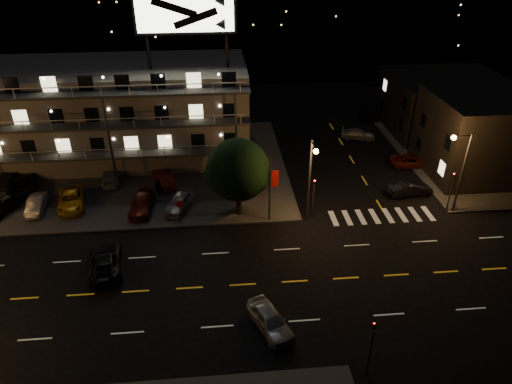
{
  "coord_description": "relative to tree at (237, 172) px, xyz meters",
  "views": [
    {
      "loc": [
        0.61,
        -26.13,
        23.66
      ],
      "look_at": [
        3.75,
        8.0,
        3.36
      ],
      "focal_mm": 32.0,
      "sensor_mm": 36.0,
      "label": 1
    }
  ],
  "objects": [
    {
      "name": "lot_car_1",
      "position": [
        -18.9,
        2.19,
        -3.77
      ],
      "size": [
        1.69,
        4.06,
        1.3
      ],
      "primitive_type": "imported",
      "rotation": [
        0.0,
        0.0,
        0.08
      ],
      "color": "#9A9BA0",
      "rests_on": "curb_nw"
    },
    {
      "name": "road_car_east",
      "position": [
        1.31,
        -14.13,
        -3.83
      ],
      "size": [
        3.27,
        4.7,
        1.49
      ],
      "primitive_type": "imported",
      "rotation": [
        0.0,
        0.0,
        0.39
      ],
      "color": "#9A9BA0",
      "rests_on": "ground"
    },
    {
      "name": "signal_ne",
      "position": [
        19.76,
        -1.19,
        -2.0
      ],
      "size": [
        0.27,
        0.2,
        4.6
      ],
      "color": "#2D2D30",
      "rests_on": "ground"
    },
    {
      "name": "signal_sw",
      "position": [
        6.76,
        -18.18,
        -2.0
      ],
      "size": [
        0.2,
        0.27,
        4.6
      ],
      "color": "#2D2D30",
      "rests_on": "ground"
    },
    {
      "name": "banner_north",
      "position": [
        2.85,
        -1.29,
        -1.14
      ],
      "size": [
        0.83,
        0.16,
        6.4
      ],
      "color": "#2D2D30",
      "rests_on": "ground"
    },
    {
      "name": "side_bldg_front",
      "position": [
        27.75,
        6.31,
        -0.32
      ],
      "size": [
        14.06,
        10.0,
        8.5
      ],
      "color": "black",
      "rests_on": "ground"
    },
    {
      "name": "signal_nw",
      "position": [
        6.76,
        -1.19,
        -2.0
      ],
      "size": [
        0.2,
        0.27,
        4.6
      ],
      "color": "#2D2D30",
      "rests_on": "ground"
    },
    {
      "name": "lot_car_8",
      "position": [
        -7.41,
        6.13,
        -3.73
      ],
      "size": [
        1.86,
        4.14,
        1.38
      ],
      "primitive_type": "imported",
      "rotation": [
        0.0,
        0.0,
        3.2
      ],
      "color": "black",
      "rests_on": "curb_nw"
    },
    {
      "name": "lot_car_2",
      "position": [
        -15.84,
        2.69,
        -3.72
      ],
      "size": [
        3.3,
        5.38,
        1.39
      ],
      "primitive_type": "imported",
      "rotation": [
        0.0,
        0.0,
        0.21
      ],
      "color": "gold",
      "rests_on": "curb_nw"
    },
    {
      "name": "streetlight_nc",
      "position": [
        6.26,
        -1.75,
        0.39
      ],
      "size": [
        0.44,
        1.92,
        8.0
      ],
      "color": "#2D2D30",
      "rests_on": "ground"
    },
    {
      "name": "ground",
      "position": [
        -2.24,
        -9.69,
        -4.57
      ],
      "size": [
        140.0,
        140.0,
        0.0
      ],
      "primitive_type": "plane",
      "color": "black",
      "rests_on": "ground"
    },
    {
      "name": "stop_sign",
      "position": [
        -5.24,
        -1.12,
        -2.86
      ],
      "size": [
        0.91,
        0.11,
        2.61
      ],
      "color": "#2D2D30",
      "rests_on": "ground"
    },
    {
      "name": "lot_car_4",
      "position": [
        -5.49,
        1.27,
        -3.69
      ],
      "size": [
        3.09,
        4.62,
        1.46
      ],
      "primitive_type": "imported",
      "rotation": [
        0.0,
        0.0,
        -0.35
      ],
      "color": "#9A9BA0",
      "rests_on": "curb_nw"
    },
    {
      "name": "lot_car_7",
      "position": [
        -12.96,
        7.1,
        -3.81
      ],
      "size": [
        2.27,
        4.39,
        1.22
      ],
      "primitive_type": "imported",
      "rotation": [
        0.0,
        0.0,
        3.28
      ],
      "color": "#9A9BA0",
      "rests_on": "curb_nw"
    },
    {
      "name": "side_car_1",
      "position": [
        19.94,
        8.1,
        -3.9
      ],
      "size": [
        4.82,
        2.26,
        1.33
      ],
      "primitive_type": "imported",
      "rotation": [
        0.0,
        0.0,
        1.56
      ],
      "color": "#621B0E",
      "rests_on": "ground"
    },
    {
      "name": "side_car_3",
      "position": [
        20.12,
        21.81,
        -3.84
      ],
      "size": [
        4.43,
        2.1,
        1.46
      ],
      "primitive_type": "imported",
      "rotation": [
        0.0,
        0.0,
        1.48
      ],
      "color": "black",
      "rests_on": "ground"
    },
    {
      "name": "curb_nw",
      "position": [
        -16.24,
        10.31,
        -4.5
      ],
      "size": [
        44.0,
        24.0,
        0.15
      ],
      "primitive_type": "cube",
      "color": "#393937",
      "rests_on": "ground"
    },
    {
      "name": "lot_car_5",
      "position": [
        -23.31,
        7.66,
        -3.76
      ],
      "size": [
        1.74,
        4.13,
        1.33
      ],
      "primitive_type": "imported",
      "rotation": [
        0.0,
        0.0,
        3.06
      ],
      "color": "black",
      "rests_on": "curb_nw"
    },
    {
      "name": "curb_ne",
      "position": [
        27.76,
        10.31,
        -4.5
      ],
      "size": [
        16.0,
        24.0,
        0.15
      ],
      "primitive_type": "cube",
      "color": "#393937",
      "rests_on": "ground"
    },
    {
      "name": "streetlight_ne",
      "position": [
        19.9,
        -1.39,
        0.39
      ],
      "size": [
        1.92,
        0.44,
        8.0
      ],
      "color": "#2D2D30",
      "rests_on": "ground"
    },
    {
      "name": "side_bldg_back",
      "position": [
        27.75,
        18.31,
        -1.07
      ],
      "size": [
        14.06,
        12.0,
        7.0
      ],
      "color": "black",
      "rests_on": "ground"
    },
    {
      "name": "lot_car_3",
      "position": [
        -9.01,
        1.35,
        -3.73
      ],
      "size": [
        2.26,
        4.88,
        1.38
      ],
      "primitive_type": "imported",
      "rotation": [
        0.0,
        0.0,
        -0.07
      ],
      "color": "#621B0E",
      "rests_on": "curb_nw"
    },
    {
      "name": "tree",
      "position": [
        0.0,
        0.0,
        0.0
      ],
      "size": [
        5.91,
        5.69,
        7.44
      ],
      "color": "black",
      "rests_on": "curb_nw"
    },
    {
      "name": "lot_car_0",
      "position": [
        -22.02,
        2.24,
        -3.73
      ],
      "size": [
        2.92,
        4.34,
        1.37
      ],
      "primitive_type": "imported",
      "rotation": [
        0.0,
        0.0,
        -0.35
      ],
      "color": "black",
      "rests_on": "curb_nw"
    },
    {
      "name": "side_car_2",
      "position": [
        16.14,
        16.05,
        -3.96
      ],
      "size": [
        4.54,
        2.95,
        1.22
      ],
      "primitive_type": "imported",
      "rotation": [
        0.0,
        0.0,
        1.25
      ],
      "color": "#9A9BA0",
      "rests_on": "ground"
    },
    {
      "name": "road_car_west",
      "position": [
        -10.86,
        -6.89,
        -3.83
      ],
      "size": [
        3.27,
        5.63,
        1.48
      ],
      "primitive_type": "imported",
      "rotation": [
        0.0,
        0.0,
        3.3
      ],
      "color": "black",
      "rests_on": "ground"
    },
    {
      "name": "lot_car_6",
      "position": [
        -21.49,
        5.93,
        -3.65
      ],
      "size": [
        4.0,
        6.03,
        1.54
      ],
      "primitive_type": "imported",
      "rotation": [
        0.0,
        0.0,
        3.43
      ],
      "color": "black",
      "rests_on": "curb_nw"
    },
    {
      "name": "side_car_0",
      "position": [
        17.34,
        2.0,
        -3.85
      ],
      "size": [
        4.53,
        1.99,
        1.45
      ],
      "primitive_type": "imported",
      "rotation": [
        0.0,
        0.0,
        1.68
      ],
      "color": "black",
      "rests_on": "ground"
    },
    {
      "name": "lot_car_9",
      "position": [
        -7.39,
        6.09,
        -3.7
      ],
      "size": [
        3.07,
        4.6,
        1.43
      ],
      "primitive_type": "imported",
      "rotation": [
        0.0,
        0.0,
        3.53
      ],
      "color": "#621B0E",
      "rests_on": "curb_nw"
    },
    {
      "name": "motel",
      "position": [
        -12.18,
        14.2,
        0.77
      ],
      "size": [
        28.0,
        13.8,
        18.1
      ],
      "color": "gray",
      "rests_on": "ground"
    }
  ]
}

